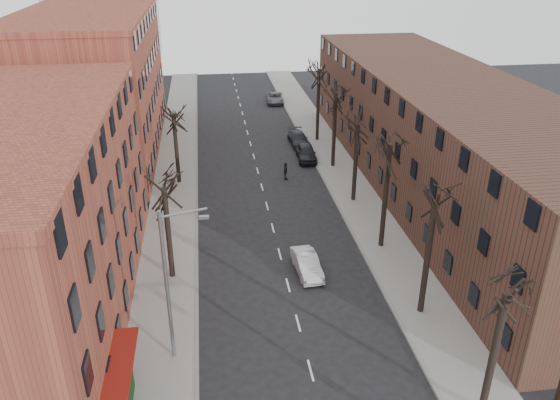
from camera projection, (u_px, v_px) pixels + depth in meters
name	position (u px, v px, depth m)	size (l,w,h in m)	color
sidewalk_left	(175.00, 178.00, 52.06)	(4.00, 90.00, 0.15)	gray
sidewalk_right	(339.00, 170.00, 54.04)	(4.00, 90.00, 0.15)	gray
building_left_near	(10.00, 228.00, 30.64)	(12.00, 26.00, 12.00)	brown
building_left_far	(94.00, 87.00, 56.12)	(12.00, 28.00, 14.00)	brown
building_right	(442.00, 135.00, 48.44)	(12.00, 50.00, 10.00)	#472921
tree_right_b	(420.00, 312.00, 33.47)	(5.20, 5.20, 10.80)	black
tree_right_c	(381.00, 247.00, 40.62)	(5.20, 5.20, 11.60)	black
tree_right_d	(353.00, 201.00, 47.77)	(5.20, 5.20, 10.00)	black
tree_right_e	(333.00, 167.00, 54.92)	(5.20, 5.20, 10.80)	black
tree_right_f	(317.00, 141.00, 62.07)	(5.20, 5.20, 11.60)	black
tree_left_a	(173.00, 277.00, 36.95)	(5.20, 5.20, 9.50)	black
tree_left_b	(179.00, 183.00, 51.25)	(5.20, 5.20, 9.50)	black
streetlight	(170.00, 281.00, 27.71)	(2.45, 0.22, 9.03)	slate
silver_sedan	(307.00, 264.00, 37.19)	(1.44, 4.13, 1.36)	silver
parked_car_near	(306.00, 153.00, 56.32)	(1.86, 4.63, 1.58)	black
parked_car_mid	(299.00, 139.00, 60.59)	(1.92, 4.73, 1.37)	black
parked_car_far	(275.00, 98.00, 76.23)	(2.24, 4.87, 1.35)	#585A60
pedestrian_crossing	(285.00, 171.00, 51.67)	(0.99, 0.41, 1.70)	black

